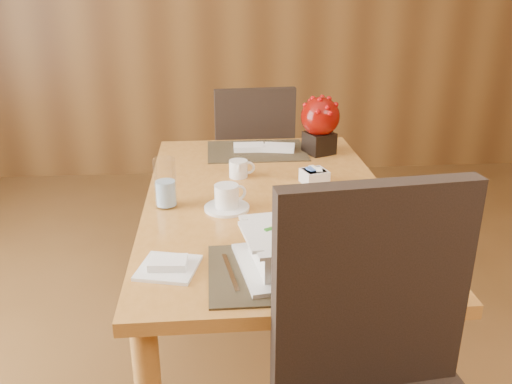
{
  "coord_description": "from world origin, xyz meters",
  "views": [
    {
      "loc": [
        -0.2,
        -1.23,
        1.51
      ],
      "look_at": [
        -0.07,
        0.35,
        0.87
      ],
      "focal_mm": 38.0,
      "sensor_mm": 36.0,
      "label": 1
    }
  ],
  "objects": [
    {
      "name": "dining_table",
      "position": [
        0.0,
        0.6,
        0.65
      ],
      "size": [
        0.9,
        1.5,
        0.75
      ],
      "color": "#C07E35",
      "rests_on": "ground"
    },
    {
      "name": "placemat_near",
      "position": [
        0.0,
        0.05,
        0.75
      ],
      "size": [
        0.45,
        0.33,
        0.01
      ],
      "primitive_type": "cube",
      "color": "black",
      "rests_on": "dining_table"
    },
    {
      "name": "placemat_far",
      "position": [
        0.0,
        1.15,
        0.75
      ],
      "size": [
        0.45,
        0.33,
        0.01
      ],
      "primitive_type": "cube",
      "color": "black",
      "rests_on": "dining_table"
    },
    {
      "name": "soup_setting",
      "position": [
        0.0,
        0.08,
        0.81
      ],
      "size": [
        0.32,
        0.32,
        0.12
      ],
      "rotation": [
        0.0,
        0.0,
        0.14
      ],
      "color": "white",
      "rests_on": "dining_table"
    },
    {
      "name": "coffee_cup",
      "position": [
        -0.16,
        0.5,
        0.79
      ],
      "size": [
        0.16,
        0.16,
        0.09
      ],
      "rotation": [
        0.0,
        0.0,
        0.38
      ],
      "color": "white",
      "rests_on": "dining_table"
    },
    {
      "name": "water_glass",
      "position": [
        -0.37,
        0.54,
        0.84
      ],
      "size": [
        0.1,
        0.1,
        0.18
      ],
      "primitive_type": "cylinder",
      "rotation": [
        0.0,
        0.0,
        -0.36
      ],
      "color": "silver",
      "rests_on": "dining_table"
    },
    {
      "name": "creamer_jug",
      "position": [
        -0.1,
        0.82,
        0.78
      ],
      "size": [
        0.1,
        0.1,
        0.07
      ],
      "primitive_type": null,
      "rotation": [
        0.0,
        0.0,
        0.0
      ],
      "color": "white",
      "rests_on": "dining_table"
    },
    {
      "name": "sugar_caddy",
      "position": [
        0.19,
        0.72,
        0.78
      ],
      "size": [
        0.11,
        0.11,
        0.05
      ],
      "primitive_type": "cube",
      "rotation": [
        0.0,
        0.0,
        0.28
      ],
      "color": "white",
      "rests_on": "dining_table"
    },
    {
      "name": "berry_decor",
      "position": [
        0.28,
        1.1,
        0.9
      ],
      "size": [
        0.17,
        0.17,
        0.26
      ],
      "rotation": [
        0.0,
        0.0,
        0.41
      ],
      "color": "black",
      "rests_on": "dining_table"
    },
    {
      "name": "napkins_far",
      "position": [
        0.04,
        1.15,
        0.77
      ],
      "size": [
        0.29,
        0.13,
        0.02
      ],
      "primitive_type": null,
      "rotation": [
        0.0,
        0.0,
        -0.13
      ],
      "color": "white",
      "rests_on": "dining_table"
    },
    {
      "name": "bread_plate",
      "position": [
        -0.34,
        0.1,
        0.76
      ],
      "size": [
        0.19,
        0.19,
        0.01
      ],
      "primitive_type": "cube",
      "rotation": [
        0.0,
        0.0,
        -0.25
      ],
      "color": "white",
      "rests_on": "dining_table"
    },
    {
      "name": "far_chair",
      "position": [
        0.02,
        1.68,
        0.54
      ],
      "size": [
        0.48,
        0.48,
        0.96
      ],
      "rotation": [
        0.0,
        0.0,
        3.22
      ],
      "color": "black",
      "rests_on": "ground"
    }
  ]
}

